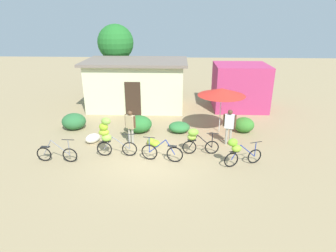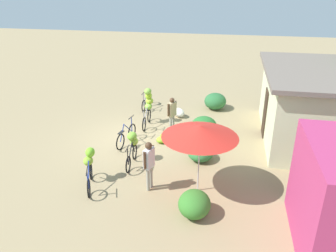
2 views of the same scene
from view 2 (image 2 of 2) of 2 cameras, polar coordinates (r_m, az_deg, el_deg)
ground_plane at (r=14.14m, az=-6.18°, el=-2.18°), size 60.00×60.00×0.00m
building_low at (r=14.74m, az=22.99°, el=3.45°), size 6.24×3.80×2.97m
hedge_bush_front_left at (r=17.35m, az=8.12°, el=4.25°), size 1.22×1.12×0.83m
hedge_bush_front_right at (r=14.21m, az=6.17°, el=-0.14°), size 1.34×1.13×0.85m
hedge_bush_mid at (r=12.44m, az=5.60°, el=-4.63°), size 1.06×0.94×0.53m
hedge_bush_by_door at (r=9.64m, az=4.56°, el=-13.23°), size 1.02×0.92×0.76m
market_umbrella at (r=9.82m, az=5.53°, el=-0.94°), size 2.32×2.32×2.25m
bicycle_leftmost at (r=17.37m, az=-3.71°, el=4.21°), size 1.68×0.15×1.00m
bicycle_near_pile at (r=15.22m, az=-3.42°, el=3.88°), size 1.69×0.41×1.70m
bicycle_center_loaded at (r=13.57m, az=-7.17°, el=-1.68°), size 1.71×0.33×1.01m
bicycle_by_shop at (r=12.05m, az=-6.15°, el=-3.22°), size 1.55×0.41×1.16m
bicycle_rightmost at (r=11.09m, az=-13.36°, el=-6.48°), size 1.56×0.63×1.18m
banana_pile_on_ground at (r=13.75m, az=-0.75°, el=-2.11°), size 0.72×0.60×0.35m
produce_sack at (r=16.22m, az=1.88°, el=2.32°), size 0.81×0.80×0.44m
person_vendor at (r=10.35m, az=-3.29°, el=-6.03°), size 0.56×0.31×1.67m
person_bystander at (r=14.31m, az=0.69°, el=2.52°), size 0.52×0.37×1.59m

